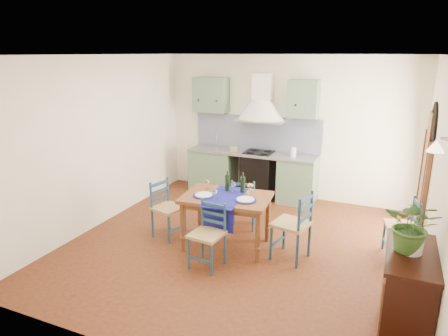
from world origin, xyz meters
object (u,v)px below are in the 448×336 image
at_px(chair_near, 208,234).
at_px(sideboard, 407,290).
at_px(potted_plant, 413,226).
at_px(dining_table, 227,202).

xyz_separation_m(chair_near, sideboard, (2.46, -0.46, 0.04)).
xyz_separation_m(sideboard, potted_plant, (-0.03, 0.01, 0.71)).
height_order(dining_table, chair_near, dining_table).
height_order(dining_table, potted_plant, potted_plant).
bearing_deg(dining_table, chair_near, -90.91).
bearing_deg(sideboard, chair_near, 169.45).
bearing_deg(potted_plant, sideboard, -19.06).
relative_size(dining_table, chair_near, 1.50).
distance_m(chair_near, potted_plant, 2.58).
xyz_separation_m(dining_table, potted_plant, (2.42, -1.07, 0.50)).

